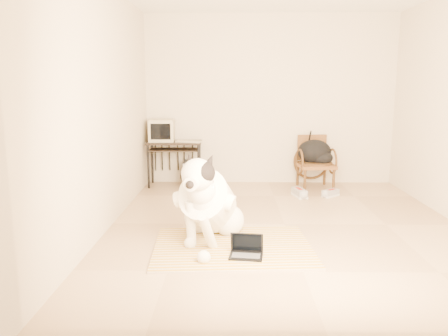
{
  "coord_description": "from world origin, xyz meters",
  "views": [
    {
      "loc": [
        -0.63,
        -4.86,
        1.58
      ],
      "look_at": [
        -0.7,
        -0.42,
        0.74
      ],
      "focal_mm": 35.0,
      "sensor_mm": 36.0,
      "label": 1
    }
  ],
  "objects_px": {
    "computer_desk": "(174,148)",
    "backpack": "(316,153)",
    "pc_tower": "(190,174)",
    "crt_monitor": "(162,130)",
    "rattan_chair": "(315,162)",
    "dog": "(208,204)",
    "laptop": "(246,250)"
  },
  "relations": [
    {
      "from": "laptop",
      "to": "pc_tower",
      "type": "distance_m",
      "value": 3.05
    },
    {
      "from": "rattan_chair",
      "to": "laptop",
      "type": "bearing_deg",
      "value": -111.97
    },
    {
      "from": "pc_tower",
      "to": "laptop",
      "type": "bearing_deg",
      "value": -74.71
    },
    {
      "from": "crt_monitor",
      "to": "pc_tower",
      "type": "xyz_separation_m",
      "value": [
        0.44,
        -0.08,
        -0.68
      ]
    },
    {
      "from": "laptop",
      "to": "rattan_chair",
      "type": "xyz_separation_m",
      "value": [
        1.17,
        2.89,
        0.34
      ]
    },
    {
      "from": "crt_monitor",
      "to": "pc_tower",
      "type": "distance_m",
      "value": 0.82
    },
    {
      "from": "laptop",
      "to": "crt_monitor",
      "type": "xyz_separation_m",
      "value": [
        -1.24,
        3.02,
        0.81
      ]
    },
    {
      "from": "computer_desk",
      "to": "pc_tower",
      "type": "bearing_deg",
      "value": -9.86
    },
    {
      "from": "pc_tower",
      "to": "rattan_chair",
      "type": "distance_m",
      "value": 1.98
    },
    {
      "from": "computer_desk",
      "to": "backpack",
      "type": "relative_size",
      "value": 1.64
    },
    {
      "from": "crt_monitor",
      "to": "pc_tower",
      "type": "height_order",
      "value": "crt_monitor"
    },
    {
      "from": "dog",
      "to": "computer_desk",
      "type": "bearing_deg",
      "value": 104.86
    },
    {
      "from": "computer_desk",
      "to": "backpack",
      "type": "bearing_deg",
      "value": -2.39
    },
    {
      "from": "pc_tower",
      "to": "rattan_chair",
      "type": "xyz_separation_m",
      "value": [
        1.97,
        -0.05,
        0.21
      ]
    },
    {
      "from": "computer_desk",
      "to": "backpack",
      "type": "xyz_separation_m",
      "value": [
        2.22,
        -0.09,
        -0.06
      ]
    },
    {
      "from": "pc_tower",
      "to": "backpack",
      "type": "height_order",
      "value": "backpack"
    },
    {
      "from": "laptop",
      "to": "backpack",
      "type": "height_order",
      "value": "backpack"
    },
    {
      "from": "computer_desk",
      "to": "rattan_chair",
      "type": "bearing_deg",
      "value": -2.26
    },
    {
      "from": "dog",
      "to": "crt_monitor",
      "type": "height_order",
      "value": "crt_monitor"
    },
    {
      "from": "dog",
      "to": "pc_tower",
      "type": "height_order",
      "value": "dog"
    },
    {
      "from": "computer_desk",
      "to": "pc_tower",
      "type": "height_order",
      "value": "computer_desk"
    },
    {
      "from": "laptop",
      "to": "pc_tower",
      "type": "height_order",
      "value": "pc_tower"
    },
    {
      "from": "computer_desk",
      "to": "rattan_chair",
      "type": "height_order",
      "value": "rattan_chair"
    },
    {
      "from": "rattan_chair",
      "to": "computer_desk",
      "type": "bearing_deg",
      "value": 177.74
    },
    {
      "from": "rattan_chair",
      "to": "backpack",
      "type": "height_order",
      "value": "rattan_chair"
    },
    {
      "from": "laptop",
      "to": "crt_monitor",
      "type": "distance_m",
      "value": 3.36
    },
    {
      "from": "dog",
      "to": "backpack",
      "type": "bearing_deg",
      "value": 57.34
    },
    {
      "from": "pc_tower",
      "to": "computer_desk",
      "type": "bearing_deg",
      "value": 170.14
    },
    {
      "from": "laptop",
      "to": "backpack",
      "type": "xyz_separation_m",
      "value": [
        1.18,
        2.89,
        0.48
      ]
    },
    {
      "from": "dog",
      "to": "laptop",
      "type": "relative_size",
      "value": 4.21
    },
    {
      "from": "pc_tower",
      "to": "crt_monitor",
      "type": "bearing_deg",
      "value": 169.15
    },
    {
      "from": "computer_desk",
      "to": "pc_tower",
      "type": "relative_size",
      "value": 1.99
    }
  ]
}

